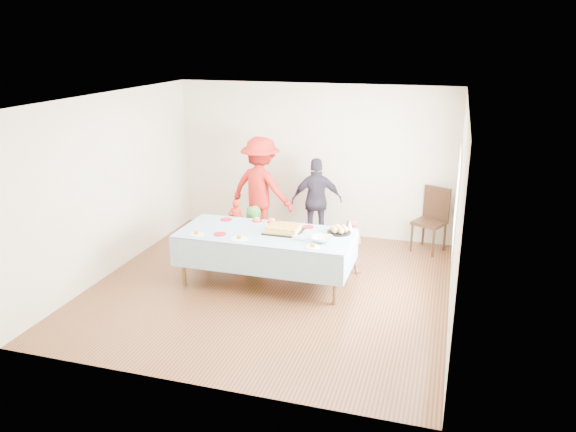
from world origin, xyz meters
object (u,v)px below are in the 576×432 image
(dining_chair, at_px, (432,216))
(adult_left, at_px, (261,189))
(birthday_cake, at_px, (283,229))
(party_table, at_px, (266,236))

(dining_chair, relative_size, adult_left, 0.59)
(birthday_cake, bearing_deg, dining_chair, 44.71)
(birthday_cake, height_order, dining_chair, dining_chair)
(party_table, bearing_deg, birthday_cake, 18.17)
(birthday_cake, bearing_deg, party_table, -161.83)
(adult_left, bearing_deg, birthday_cake, 131.89)
(birthday_cake, distance_m, dining_chair, 2.83)
(dining_chair, bearing_deg, birthday_cake, -110.38)
(party_table, relative_size, adult_left, 1.36)
(birthday_cake, relative_size, dining_chair, 0.49)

